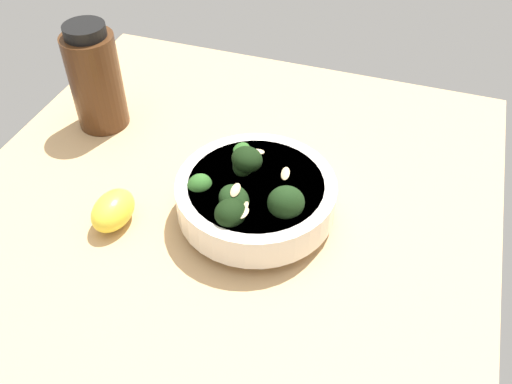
{
  "coord_description": "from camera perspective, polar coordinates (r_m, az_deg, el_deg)",
  "views": [
    {
      "loc": [
        -47.64,
        -19.84,
        49.23
      ],
      "look_at": [
        -2.63,
        -4.55,
        4.0
      ],
      "focal_mm": 39.25,
      "sensor_mm": 36.0,
      "label": 1
    }
  ],
  "objects": [
    {
      "name": "bottle_tall",
      "position": [
        0.82,
        -16.05,
        11.04
      ],
      "size": [
        7.19,
        7.19,
        15.37
      ],
      "color": "#472814",
      "rests_on": "ground_plane"
    },
    {
      "name": "lemon_wedge",
      "position": [
        0.68,
        -14.36,
        -1.82
      ],
      "size": [
        6.69,
        4.76,
        4.18
      ],
      "primitive_type": "ellipsoid",
      "rotation": [
        0.0,
        0.0,
        3.09
      ],
      "color": "yellow",
      "rests_on": "ground_plane"
    },
    {
      "name": "bowl_of_broccoli",
      "position": [
        0.66,
        -0.11,
        -0.33
      ],
      "size": [
        18.86,
        18.86,
        9.03
      ],
      "color": "silver",
      "rests_on": "ground_plane"
    },
    {
      "name": "ground_plane",
      "position": [
        0.73,
        -2.74,
        -1.16
      ],
      "size": [
        66.46,
        66.46,
        3.57
      ],
      "primitive_type": "cube",
      "color": "tan"
    }
  ]
}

